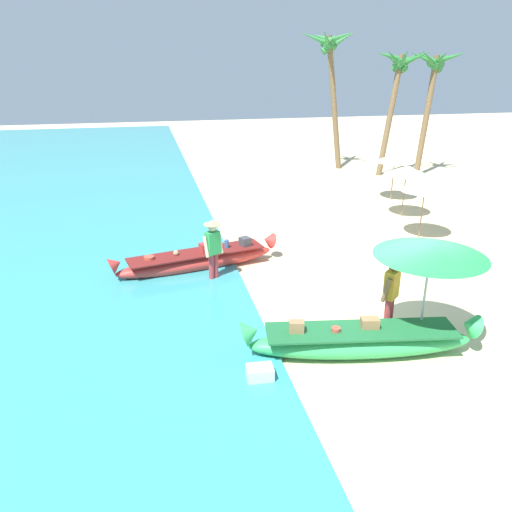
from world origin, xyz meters
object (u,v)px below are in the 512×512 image
Objects in this scene: palm_tree_tall_inland at (434,73)px; cooler_box at (260,375)px; person_tourist_customer at (391,294)px; palm_tree_leaning_seaward at (331,58)px; patio_umbrella_large at (431,249)px; palm_tree_mid_cluster at (399,72)px; boat_red_midground at (197,260)px; boat_green_foreground at (360,341)px; person_vendor_hatted at (213,246)px.

cooler_box is at bearing -128.05° from palm_tree_tall_inland.
palm_tree_leaning_seaward is at bearing 74.48° from person_tourist_customer.
palm_tree_mid_cluster is at bearing 65.68° from patio_umbrella_large.
palm_tree_leaning_seaward reaches higher than palm_tree_tall_inland.
boat_red_midground is at bearing -141.98° from palm_tree_tall_inland.
palm_tree_leaning_seaward reaches higher than boat_red_midground.
palm_tree_mid_cluster reaches higher than boat_green_foreground.
palm_tree_mid_cluster is at bearing 59.56° from cooler_box.
boat_green_foreground reaches higher than cooler_box.
palm_tree_tall_inland reaches higher than boat_green_foreground.
palm_tree_leaning_seaward is (4.67, 16.82, 4.57)m from person_tourist_customer.
palm_tree_leaning_seaward is at bearing 69.57° from cooler_box.
boat_green_foreground is 5.73m from boat_red_midground.
person_vendor_hatted is 0.25× the size of palm_tree_leaning_seaward.
boat_green_foreground is 2.10× the size of patio_umbrella_large.
palm_tree_leaning_seaward is 20.20m from cooler_box.
person_tourist_customer reaches higher than cooler_box.
palm_tree_tall_inland is 5.03m from palm_tree_leaning_seaward.
patio_umbrella_large reaches higher than boat_red_midground.
palm_tree_leaning_seaward is 1.14× the size of palm_tree_mid_cluster.
boat_green_foreground is at bearing -107.68° from palm_tree_leaning_seaward.
palm_tree_mid_cluster is (8.29, 15.40, 4.61)m from boat_green_foreground.
person_tourist_customer is at bearing 22.01° from cooler_box.
palm_tree_leaning_seaward is at bearing 56.28° from boat_red_midground.
cooler_box is at bearing -123.34° from palm_tree_mid_cluster.
cooler_box is (0.53, -5.54, -0.13)m from boat_red_midground.
person_tourist_customer is 17.04m from palm_tree_mid_cluster.
boat_red_midground is 10.00× the size of cooler_box.
palm_tree_tall_inland reaches higher than person_vendor_hatted.
palm_tree_tall_inland is at bearing 60.15° from patio_umbrella_large.
person_vendor_hatted is 16.64m from palm_tree_tall_inland.
boat_green_foreground is 18.99m from palm_tree_leaning_seaward.
palm_tree_leaning_seaward reaches higher than cooler_box.
palm_tree_mid_cluster reaches higher than person_tourist_customer.
patio_umbrella_large is at bearing -114.32° from palm_tree_mid_cluster.
palm_tree_tall_inland is (12.52, 9.79, 4.61)m from boat_red_midground.
palm_tree_tall_inland reaches higher than cooler_box.
boat_red_midground reaches higher than cooler_box.
patio_umbrella_large is 17.20m from palm_tree_tall_inland.
person_tourist_customer is at bearing -51.50° from boat_red_midground.
boat_green_foreground is at bearing -175.05° from patio_umbrella_large.
palm_tree_leaning_seaward is at bearing 144.05° from palm_tree_mid_cluster.
person_vendor_hatted is at bearing -138.87° from palm_tree_tall_inland.
palm_tree_leaning_seaward reaches higher than palm_tree_mid_cluster.
boat_red_midground is 5.77m from person_tourist_customer.
palm_tree_tall_inland is (8.96, 14.27, 3.91)m from person_tourist_customer.
palm_tree_tall_inland is at bearing 56.49° from boat_green_foreground.
palm_tree_mid_cluster is (10.64, 11.20, 3.94)m from person_vendor_hatted.
palm_tree_tall_inland is at bearing 54.85° from cooler_box.
boat_green_foreground reaches higher than boat_red_midground.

